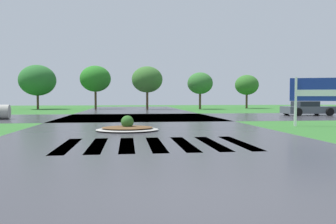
% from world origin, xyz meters
% --- Properties ---
extents(ground_plane, '(120.00, 120.00, 0.10)m').
position_xyz_m(ground_plane, '(0.00, 0.00, -0.05)').
color(ground_plane, '#2D6628').
extents(asphalt_roadway, '(11.36, 80.00, 0.01)m').
position_xyz_m(asphalt_roadway, '(0.00, 10.00, 0.00)').
color(asphalt_roadway, '#35353A').
rests_on(asphalt_roadway, ground).
extents(asphalt_cross_road, '(90.00, 10.22, 0.01)m').
position_xyz_m(asphalt_cross_road, '(0.00, 20.46, 0.00)').
color(asphalt_cross_road, '#35353A').
rests_on(asphalt_cross_road, ground).
extents(crosswalk_stripes, '(5.85, 3.49, 0.01)m').
position_xyz_m(crosswalk_stripes, '(-0.00, 5.94, 0.00)').
color(crosswalk_stripes, white).
rests_on(crosswalk_stripes, ground).
extents(estate_billboard, '(2.53, 0.92, 2.52)m').
position_xyz_m(estate_billboard, '(8.68, 11.40, 1.74)').
color(estate_billboard, white).
rests_on(estate_billboard, ground).
extents(median_island, '(2.75, 2.28, 0.68)m').
position_xyz_m(median_island, '(-0.88, 10.31, 0.13)').
color(median_island, '#9E9B93').
rests_on(median_island, ground).
extents(car_blue_compact, '(4.15, 2.13, 1.17)m').
position_xyz_m(car_blue_compact, '(13.91, 21.42, 0.55)').
color(car_blue_compact, '#4C545B').
rests_on(car_blue_compact, ground).
extents(background_treeline, '(37.99, 6.78, 5.60)m').
position_xyz_m(background_treeline, '(-3.64, 38.49, 3.56)').
color(background_treeline, '#4C3823').
rests_on(background_treeline, ground).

